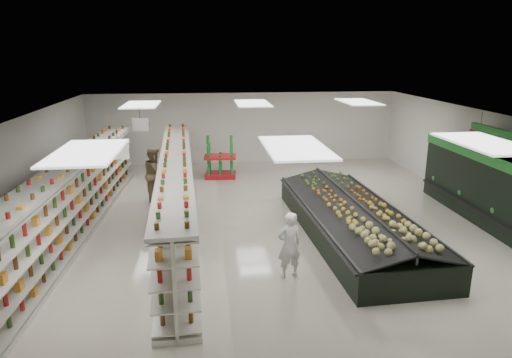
{
  "coord_description": "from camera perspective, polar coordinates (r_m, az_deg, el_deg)",
  "views": [
    {
      "loc": [
        -1.78,
        -12.71,
        4.99
      ],
      "look_at": [
        -0.29,
        0.36,
        1.3
      ],
      "focal_mm": 32.0,
      "sensor_mm": 36.0,
      "label": 1
    }
  ],
  "objects": [
    {
      "name": "floor",
      "position": [
        13.77,
        1.38,
        -5.6
      ],
      "size": [
        16.0,
        16.0,
        0.0
      ],
      "primitive_type": "plane",
      "color": "beige",
      "rests_on": "ground"
    },
    {
      "name": "ceiling",
      "position": [
        12.96,
        1.47,
        7.71
      ],
      "size": [
        14.0,
        16.0,
        0.02
      ],
      "primitive_type": "cube",
      "color": "white",
      "rests_on": "wall_back"
    },
    {
      "name": "wall_back",
      "position": [
        21.06,
        -1.58,
        6.39
      ],
      "size": [
        14.0,
        0.02,
        3.2
      ],
      "primitive_type": "cube",
      "color": "white",
      "rests_on": "floor"
    },
    {
      "name": "wall_front",
      "position": [
        6.07,
        12.4,
        -18.73
      ],
      "size": [
        14.0,
        0.02,
        3.2
      ],
      "primitive_type": "cube",
      "color": "white",
      "rests_on": "floor"
    },
    {
      "name": "wall_left",
      "position": [
        14.15,
        -27.92,
        -0.06
      ],
      "size": [
        0.02,
        16.0,
        3.2
      ],
      "primitive_type": "cube",
      "color": "white",
      "rests_on": "floor"
    },
    {
      "name": "wall_right",
      "position": [
        15.81,
        27.44,
        1.49
      ],
      "size": [
        0.02,
        16.0,
        3.2
      ],
      "primitive_type": "cube",
      "color": "white",
      "rests_on": "floor"
    },
    {
      "name": "produce_wall_case",
      "position": [
        14.45,
        28.94,
        -1.39
      ],
      "size": [
        0.93,
        8.0,
        2.2
      ],
      "color": "black",
      "rests_on": "floor"
    },
    {
      "name": "aisle_sign_near",
      "position": [
        11.13,
        -16.85,
        3.37
      ],
      "size": [
        0.52,
        0.06,
        0.75
      ],
      "color": "white",
      "rests_on": "ceiling"
    },
    {
      "name": "aisle_sign_far",
      "position": [
        15.01,
        -14.25,
        6.61
      ],
      "size": [
        0.52,
        0.06,
        0.75
      ],
      "color": "white",
      "rests_on": "ceiling"
    },
    {
      "name": "hortifruti_banner",
      "position": [
        13.98,
        28.73,
        4.09
      ],
      "size": [
        0.12,
        3.2,
        0.95
      ],
      "color": "#207B2A",
      "rests_on": "ceiling"
    },
    {
      "name": "gondola_left",
      "position": [
        13.81,
        -21.6,
        -2.5
      ],
      "size": [
        1.36,
        11.96,
        2.07
      ],
      "rotation": [
        0.0,
        0.0,
        -0.04
      ],
      "color": "silver",
      "rests_on": "floor"
    },
    {
      "name": "gondola_center",
      "position": [
        13.59,
        -9.84,
        -1.9
      ],
      "size": [
        1.43,
        11.87,
        2.05
      ],
      "rotation": [
        0.0,
        0.0,
        0.05
      ],
      "color": "silver",
      "rests_on": "floor"
    },
    {
      "name": "produce_island",
      "position": [
        13.03,
        12.0,
        -4.91
      ],
      "size": [
        2.94,
        7.33,
        1.08
      ],
      "rotation": [
        0.0,
        0.0,
        0.04
      ],
      "color": "black",
      "rests_on": "floor"
    },
    {
      "name": "soda_endcap",
      "position": [
        18.59,
        -4.49,
        2.56
      ],
      "size": [
        1.34,
        0.97,
        1.64
      ],
      "rotation": [
        0.0,
        0.0,
        -0.08
      ],
      "color": "red",
      "rests_on": "floor"
    },
    {
      "name": "shopper_main",
      "position": [
        10.4,
        4.17,
        -8.24
      ],
      "size": [
        0.65,
        0.51,
        1.57
      ],
      "primitive_type": "imported",
      "rotation": [
        0.0,
        0.0,
        3.4
      ],
      "color": "silver",
      "rests_on": "floor"
    },
    {
      "name": "shopper_background",
      "position": [
        16.03,
        -12.54,
        0.63
      ],
      "size": [
        0.65,
        0.96,
        1.87
      ],
      "primitive_type": "imported",
      "rotation": [
        0.0,
        0.0,
        1.67
      ],
      "color": "tan",
      "rests_on": "floor"
    }
  ]
}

